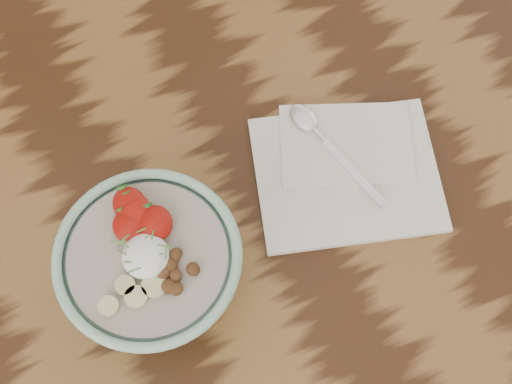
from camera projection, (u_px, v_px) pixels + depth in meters
table at (273, 219)px, 99.83cm from camera, size 160.00×90.00×75.00cm
breakfast_bowl at (152, 267)px, 80.37cm from camera, size 20.60×20.60×13.49cm
napkin at (347, 168)px, 91.93cm from camera, size 28.05×25.22×1.43cm
spoon at (316, 131)px, 92.56cm from camera, size 5.93×17.81×0.93cm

